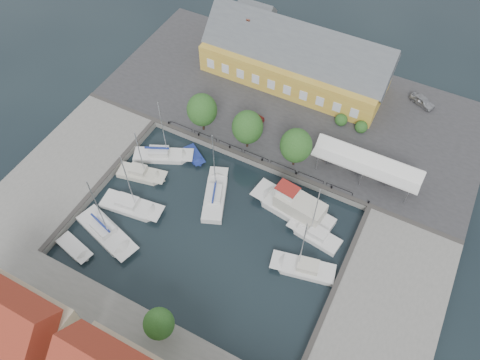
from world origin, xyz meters
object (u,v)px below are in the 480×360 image
at_px(trawler, 296,208).
at_px(launch_nw, 194,156).
at_px(car_red, 251,125).
at_px(center_sailboat, 215,197).
at_px(warehouse, 293,58).
at_px(car_silver, 422,101).
at_px(west_boat_a, 162,156).
at_px(tent_canopy, 367,163).
at_px(east_boat_b, 304,269).
at_px(west_boat_d, 106,233).
at_px(west_boat_c, 131,207).
at_px(east_boat_a, 315,236).
at_px(west_boat_b, 141,174).
at_px(launch_sw, 75,248).

bearing_deg(trawler, launch_nw, 172.45).
relative_size(car_red, center_sailboat, 0.37).
bearing_deg(center_sailboat, warehouse, 91.33).
relative_size(car_silver, west_boat_a, 0.36).
distance_m(tent_canopy, east_boat_b, 16.18).
bearing_deg(warehouse, car_red, -91.89).
xyz_separation_m(car_red, launch_nw, (-5.07, -7.47, -1.64)).
relative_size(west_boat_d, launch_nw, 2.92).
distance_m(center_sailboat, west_boat_a, 10.33).
xyz_separation_m(west_boat_a, west_boat_c, (1.09, -8.94, -0.01)).
xyz_separation_m(car_red, east_boat_b, (15.31, -16.42, -1.47)).
height_order(car_red, west_boat_d, west_boat_d).
distance_m(warehouse, tent_canopy, 21.63).
xyz_separation_m(east_boat_a, east_boat_b, (0.55, -4.70, -0.00)).
bearing_deg(launch_nw, car_red, 55.82).
bearing_deg(trawler, west_boat_b, -168.86).
bearing_deg(east_boat_a, warehouse, 119.93).
height_order(east_boat_a, west_boat_a, west_boat_a).
bearing_deg(car_red, car_silver, 49.90).
bearing_deg(east_boat_a, launch_nw, 167.91).
distance_m(car_red, launch_nw, 9.18).
relative_size(tent_canopy, west_boat_b, 1.49).
relative_size(tent_canopy, west_boat_d, 1.13).
height_order(car_red, launch_sw, car_red).
bearing_deg(car_red, launch_nw, -112.92).
distance_m(car_red, west_boat_a, 13.28).
xyz_separation_m(warehouse, launch_sw, (-10.87, -39.86, -4.34)).
bearing_deg(tent_canopy, warehouse, 140.14).
distance_m(west_boat_b, launch_nw, 7.77).
height_order(warehouse, west_boat_c, west_boat_c).
bearing_deg(car_silver, west_boat_b, 159.47).
bearing_deg(car_red, west_boat_c, -101.65).
bearing_deg(west_boat_c, east_boat_b, 5.45).
distance_m(tent_canopy, car_red, 17.16).
height_order(center_sailboat, east_boat_b, center_sailboat).
bearing_deg(west_boat_b, center_sailboat, 7.39).
height_order(east_boat_a, west_boat_b, east_boat_a).
height_order(center_sailboat, trawler, center_sailboat).
xyz_separation_m(warehouse, west_boat_d, (-8.72, -36.37, -4.16)).
relative_size(east_boat_b, launch_nw, 2.49).
height_order(trawler, launch_nw, trawler).
bearing_deg(car_silver, launch_nw, 157.54).
relative_size(center_sailboat, east_boat_a, 1.18).
relative_size(car_silver, east_boat_a, 0.40).
relative_size(car_silver, trawler, 0.34).
height_order(center_sailboat, launch_sw, center_sailboat).
relative_size(warehouse, west_boat_d, 2.31).
bearing_deg(west_boat_b, east_boat_b, -6.15).
xyz_separation_m(warehouse, east_boat_b, (14.87, -29.57, -4.17)).
distance_m(west_boat_a, west_boat_c, 9.00).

